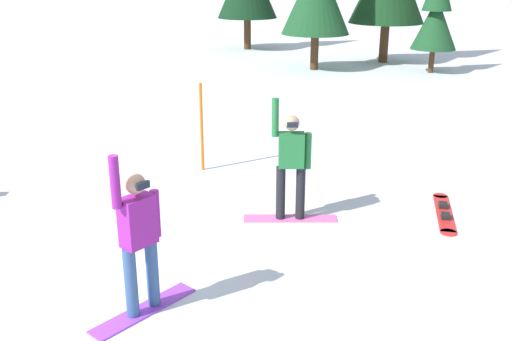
% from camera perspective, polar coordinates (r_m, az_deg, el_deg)
% --- Properties ---
extents(ground_plane, '(800.00, 800.00, 0.00)m').
position_cam_1_polar(ground_plane, '(7.81, -20.85, -12.49)').
color(ground_plane, silver).
extents(snowboarder_foreground, '(0.70, 1.46, 2.04)m').
position_cam_1_polar(snowboarder_foreground, '(6.94, -11.29, -6.48)').
color(snowboarder_foreground, '#993FD8').
rests_on(snowboarder_foreground, ground_plane).
extents(snowboarder_midground, '(1.51, 0.86, 2.02)m').
position_cam_1_polar(snowboarder_midground, '(9.33, 3.42, 0.63)').
color(snowboarder_midground, pink).
rests_on(snowboarder_midground, ground_plane).
extents(loose_snowboard_near_left, '(0.60, 1.82, 0.09)m').
position_cam_1_polar(loose_snowboard_near_left, '(10.35, 17.79, -3.89)').
color(loose_snowboard_near_left, red).
rests_on(loose_snowboard_near_left, ground_plane).
extents(trail_marker_pole, '(0.06, 0.06, 1.78)m').
position_cam_1_polar(trail_marker_pole, '(11.72, -5.30, 4.19)').
color(trail_marker_pole, orange).
rests_on(trail_marker_pole, ground_plane).
extents(pine_tree_young, '(1.69, 1.69, 4.03)m').
position_cam_1_polar(pine_tree_young, '(23.48, 17.08, 14.37)').
color(pine_tree_young, '#472D19').
rests_on(pine_tree_young, ground_plane).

